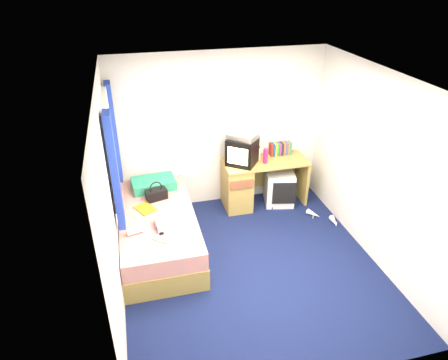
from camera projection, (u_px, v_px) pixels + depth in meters
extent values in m
plane|color=#0C1438|center=(251.00, 266.00, 5.16)|extent=(3.40, 3.40, 0.00)
plane|color=white|center=(259.00, 81.00, 3.99)|extent=(3.40, 3.40, 0.00)
plane|color=silver|center=(220.00, 131.00, 6.02)|extent=(3.20, 0.00, 3.20)
plane|color=silver|center=(320.00, 289.00, 3.13)|extent=(3.20, 0.00, 3.20)
plane|color=silver|center=(111.00, 203.00, 4.24)|extent=(0.00, 3.40, 3.40)
plane|color=silver|center=(378.00, 170.00, 4.91)|extent=(0.00, 3.40, 3.40)
cube|color=#AD9248|center=(159.00, 237.00, 5.44)|extent=(1.00, 2.00, 0.30)
cube|color=brown|center=(200.00, 249.00, 5.21)|extent=(0.02, 0.70, 0.18)
cube|color=silver|center=(157.00, 221.00, 5.31)|extent=(0.98, 1.98, 0.24)
cube|color=teal|center=(154.00, 184.00, 5.81)|extent=(0.65, 0.45, 0.13)
cube|color=#AD9248|center=(265.00, 162.00, 6.14)|extent=(1.30, 0.55, 0.03)
cube|color=#AD9248|center=(237.00, 187.00, 6.23)|extent=(0.40, 0.52, 0.72)
cube|color=#AD9248|center=(301.00, 179.00, 6.46)|extent=(0.04, 0.52, 0.72)
cube|color=#AD9248|center=(274.00, 169.00, 6.55)|extent=(0.78, 0.03, 0.55)
cube|color=silver|center=(279.00, 188.00, 6.38)|extent=(0.52, 0.52, 0.55)
cube|color=black|center=(242.00, 151.00, 5.98)|extent=(0.56, 0.55, 0.41)
cube|color=#FFEFA1|center=(238.00, 156.00, 5.82)|extent=(0.26, 0.20, 0.25)
cube|color=#B4B4B6|center=(243.00, 136.00, 5.86)|extent=(0.50, 0.49, 0.08)
cube|color=maroon|center=(271.00, 150.00, 6.27)|extent=(0.03, 0.13, 0.20)
cube|color=navy|center=(273.00, 149.00, 6.28)|extent=(0.03, 0.13, 0.20)
cube|color=gold|center=(275.00, 149.00, 6.29)|extent=(0.03, 0.13, 0.20)
cube|color=#337F33|center=(277.00, 149.00, 6.30)|extent=(0.03, 0.13, 0.20)
cube|color=#7F337F|center=(279.00, 149.00, 6.30)|extent=(0.03, 0.13, 0.20)
cube|color=#262626|center=(281.00, 148.00, 6.31)|extent=(0.03, 0.13, 0.20)
cube|color=#B26633|center=(283.00, 148.00, 6.32)|extent=(0.03, 0.13, 0.20)
cube|color=#4C4C99|center=(286.00, 148.00, 6.33)|extent=(0.03, 0.13, 0.20)
cube|color=olive|center=(288.00, 148.00, 6.33)|extent=(0.03, 0.13, 0.20)
cube|color=#337272|center=(290.00, 148.00, 6.34)|extent=(0.03, 0.13, 0.20)
cube|color=black|center=(287.00, 148.00, 6.38)|extent=(0.05, 0.12, 0.14)
cylinder|color=#DC1F5F|center=(265.00, 156.00, 6.03)|extent=(0.09, 0.09, 0.22)
cylinder|color=silver|center=(259.00, 154.00, 6.15)|extent=(0.06, 0.06, 0.20)
cube|color=black|center=(156.00, 194.00, 5.54)|extent=(0.31, 0.23, 0.14)
torus|color=black|center=(156.00, 187.00, 5.49)|extent=(0.17, 0.06, 0.18)
cube|color=silver|center=(169.00, 222.00, 4.98)|extent=(0.35, 0.30, 0.11)
cube|color=yellow|center=(145.00, 209.00, 5.34)|extent=(0.31, 0.34, 0.01)
cylinder|color=silver|center=(135.00, 231.00, 4.85)|extent=(0.21, 0.12, 0.07)
cube|color=gold|center=(160.00, 240.00, 4.74)|extent=(0.21, 0.18, 0.01)
cube|color=black|center=(160.00, 231.00, 4.90)|extent=(0.08, 0.17, 0.02)
cube|color=silver|center=(109.00, 148.00, 4.88)|extent=(0.02, 0.90, 1.10)
cube|color=white|center=(103.00, 101.00, 4.60)|extent=(0.06, 1.06, 0.08)
cube|color=white|center=(117.00, 189.00, 5.17)|extent=(0.06, 1.06, 0.08)
cube|color=navy|center=(115.00, 173.00, 4.42)|extent=(0.08, 0.24, 1.40)
cube|color=navy|center=(114.00, 133.00, 5.42)|extent=(0.08, 0.24, 1.40)
cone|color=silver|center=(314.00, 214.00, 6.13)|extent=(0.19, 0.24, 0.09)
cone|color=silver|center=(334.00, 222.00, 5.96)|extent=(0.12, 0.23, 0.09)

